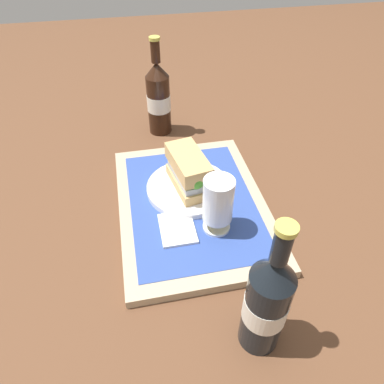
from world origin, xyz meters
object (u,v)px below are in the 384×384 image
at_px(sandwich, 188,172).
at_px(beer_bottle, 267,303).
at_px(plate, 187,188).
at_px(beer_glass, 218,203).
at_px(second_bottle, 159,98).

distance_m(sandwich, beer_bottle, 0.35).
bearing_deg(sandwich, plate, -180.00).
relative_size(sandwich, beer_bottle, 0.52).
bearing_deg(plate, beer_glass, 16.19).
relative_size(plate, beer_glass, 1.52).
xyz_separation_m(sandwich, beer_bottle, (0.35, 0.05, 0.03)).
distance_m(sandwich, beer_glass, 0.13).
xyz_separation_m(beer_glass, second_bottle, (-0.42, -0.06, 0.01)).
bearing_deg(beer_glass, beer_bottle, 3.04).
height_order(sandwich, beer_bottle, beer_bottle).
relative_size(beer_bottle, second_bottle, 1.00).
height_order(beer_glass, second_bottle, second_bottle).
bearing_deg(beer_bottle, sandwich, -172.20).
distance_m(plate, beer_bottle, 0.36).
bearing_deg(sandwich, beer_glass, 6.20).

